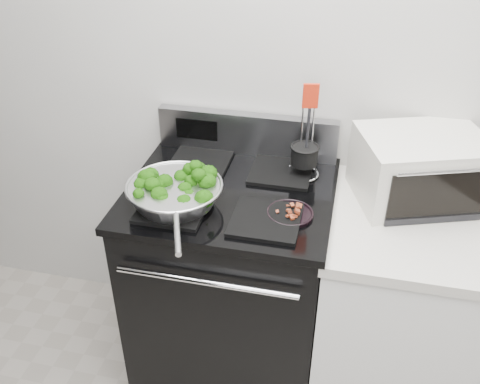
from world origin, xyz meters
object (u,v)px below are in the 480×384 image
(utensil_holder, at_px, (304,160))
(gas_range, at_px, (231,280))
(skillet, at_px, (175,193))
(toaster_oven, at_px, (420,168))
(bacon_plate, at_px, (290,211))

(utensil_holder, bearing_deg, gas_range, -158.81)
(skillet, bearing_deg, utensil_holder, 15.75)
(skillet, distance_m, toaster_oven, 0.91)
(gas_range, height_order, skillet, gas_range)
(skillet, height_order, bacon_plate, skillet)
(gas_range, height_order, utensil_holder, utensil_holder)
(skillet, relative_size, toaster_oven, 1.01)
(gas_range, xyz_separation_m, toaster_oven, (0.69, 0.15, 0.56))
(gas_range, distance_m, utensil_holder, 0.61)
(bacon_plate, bearing_deg, toaster_oven, 30.83)
(gas_range, relative_size, toaster_oven, 2.12)
(toaster_oven, bearing_deg, gas_range, 172.78)
(bacon_plate, bearing_deg, gas_range, 154.77)
(gas_range, distance_m, skillet, 0.56)
(skillet, bearing_deg, toaster_oven, -1.64)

